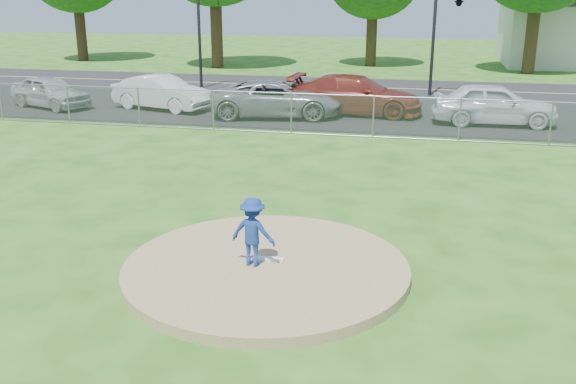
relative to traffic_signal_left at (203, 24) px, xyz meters
name	(u,v)px	position (x,y,z in m)	size (l,w,h in m)	color
ground	(337,149)	(8.76, -12.00, -3.36)	(120.00, 120.00, 0.00)	#235312
pitchers_mound	(266,269)	(8.76, -22.00, -3.26)	(5.40, 5.40, 0.20)	#967C52
pitching_rubber	(269,259)	(8.76, -21.80, -3.14)	(0.60, 0.15, 0.04)	white
chain_link_fence	(345,116)	(8.76, -10.00, -2.61)	(40.00, 0.06, 1.50)	gray
parking_lot	(358,113)	(8.76, -5.50, -3.36)	(50.00, 8.00, 0.01)	black
street	(373,88)	(8.76, 2.00, -3.36)	(60.00, 7.00, 0.01)	black
traffic_signal_left	(203,24)	(0.00, 0.00, 0.00)	(1.28, 0.20, 5.60)	black
pitcher	(253,232)	(8.54, -22.07, -2.50)	(0.85, 0.49, 1.32)	navy
traffic_cone	(244,105)	(3.92, -6.40, -3.01)	(0.35, 0.35, 0.68)	orange
parked_car_silver	(50,92)	(-4.90, -6.95, -2.65)	(1.65, 4.11, 1.40)	#A2A2A6
parked_car_white	(162,92)	(0.17, -6.35, -2.61)	(1.57, 4.49, 1.48)	silver
parked_car_gray	(276,99)	(5.50, -6.95, -2.60)	(2.49, 5.39, 1.50)	slate
parked_car_darkred	(356,95)	(8.66, -5.66, -2.54)	(2.28, 5.61, 1.63)	maroon
parked_car_pearl	(494,104)	(14.21, -6.71, -2.54)	(1.91, 4.76, 1.62)	silver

